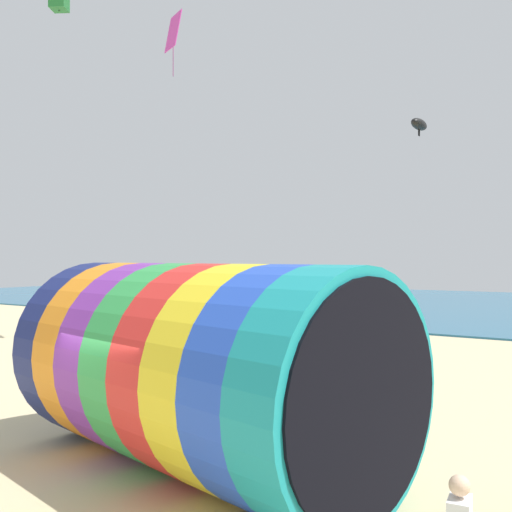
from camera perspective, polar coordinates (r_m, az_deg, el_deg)
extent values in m
plane|color=#CCBA8C|center=(11.18, -12.01, -20.41)|extent=(120.00, 120.00, 0.00)
cube|color=#236084|center=(49.55, 24.01, -4.66)|extent=(120.00, 40.00, 0.10)
cylinder|color=navy|center=(13.28, -14.80, -8.79)|extent=(1.71, 3.87, 3.76)
cylinder|color=orange|center=(12.50, -12.66, -9.33)|extent=(1.71, 3.87, 3.76)
cylinder|color=purple|center=(11.74, -10.22, -9.92)|extent=(1.71, 3.87, 3.76)
cylinder|color=green|center=(11.01, -7.44, -10.57)|extent=(1.71, 3.87, 3.76)
cylinder|color=red|center=(10.31, -4.26, -11.28)|extent=(1.71, 3.87, 3.76)
cylinder|color=yellow|center=(9.64, -0.62, -12.05)|extent=(1.71, 3.87, 3.76)
cylinder|color=blue|center=(9.02, 3.58, -12.88)|extent=(1.71, 3.87, 3.76)
cylinder|color=teal|center=(8.45, 8.40, -13.74)|extent=(1.71, 3.87, 3.76)
cylinder|color=black|center=(8.18, 11.19, -14.19)|extent=(0.81, 3.39, 3.46)
sphere|color=beige|center=(6.62, 19.69, -20.80)|extent=(0.22, 0.22, 0.22)
cube|color=#D1339E|center=(28.11, -8.28, 21.34)|extent=(1.23, 0.83, 1.70)
cylinder|color=#7D1E5E|center=(27.70, -8.29, 19.06)|extent=(0.03, 0.03, 1.73)
ellipsoid|color=black|center=(25.49, 15.99, 12.54)|extent=(0.66, 1.44, 0.60)
cube|color=black|center=(25.43, 15.99, 11.87)|extent=(0.02, 0.20, 0.37)
cube|color=#1E642A|center=(17.87, -19.09, 22.92)|extent=(0.59, 0.59, 0.46)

